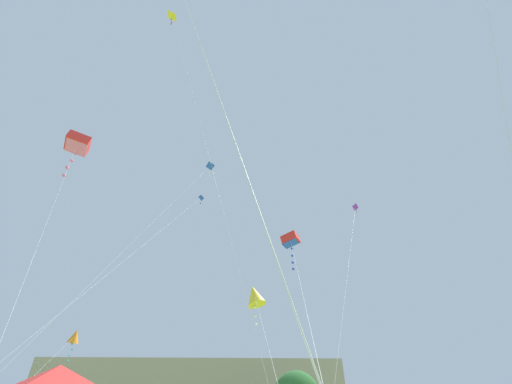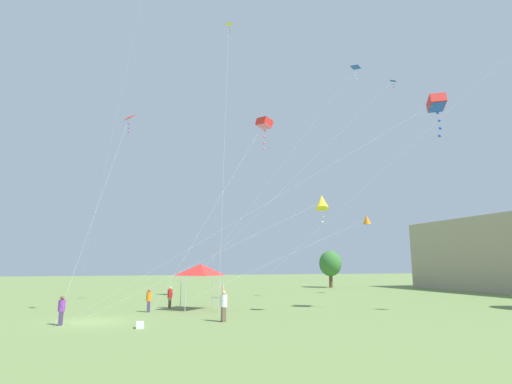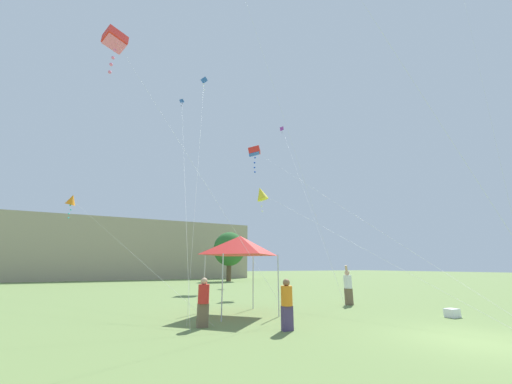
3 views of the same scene
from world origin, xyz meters
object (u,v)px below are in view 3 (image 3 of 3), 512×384
Objects in this scene: kite_purple_delta_0 at (282,130)px; kite_red_box_6 at (115,40)px; kite_blue_delta_3 at (204,81)px; kite_red_box_9 at (254,152)px; kite_yellow_diamond_5 at (261,194)px; festival_tent at (240,246)px; person_red_shirt at (203,300)px; person_orange_shirt at (287,302)px; kite_blue_delta_1 at (182,103)px; cooler_box at (452,313)px; kite_orange_diamond_8 at (72,200)px; person_white_shirt at (348,285)px.

kite_purple_delta_0 is 1.37× the size of kite_red_box_6.
kite_blue_delta_3 is 0.84× the size of kite_red_box_9.
kite_blue_delta_3 reaches higher than kite_yellow_diamond_5.
festival_tent is at bearing -47.75° from kite_red_box_6.
kite_red_box_6 is (-4.76, 9.73, 17.33)m from person_red_shirt.
person_orange_shirt is (0.16, -3.79, -2.13)m from festival_tent.
kite_blue_delta_1 is 1.29× the size of kite_yellow_diamond_5.
cooler_box is at bearing -30.76° from festival_tent.
person_red_shirt is 25.90m from kite_blue_delta_3.
kite_red_box_6 is (-6.94, -10.58, -2.63)m from kite_blue_delta_1.
kite_red_box_6 is at bearing 119.14° from person_red_shirt.
kite_red_box_9 is (18.37, -5.54, 6.65)m from kite_orange_diamond_8.
kite_blue_delta_3 reaches higher than kite_orange_diamond_8.
person_orange_shirt is at bearing -33.25° from person_red_shirt.
person_red_shirt is at bearing -102.64° from kite_blue_delta_3.
kite_orange_diamond_8 is at bearing 137.79° from kite_yellow_diamond_5.
kite_red_box_6 reaches higher than festival_tent.
festival_tent is 6.40× the size of cooler_box.
kite_red_box_9 reaches higher than festival_tent.
kite_red_box_9 is at bearing 62.57° from person_red_shirt.
person_white_shirt is at bearing 2.41° from festival_tent.
person_white_shirt reaches higher than cooler_box.
cooler_box is 10.38m from person_red_shirt.
kite_purple_delta_0 is (20.11, 26.88, 23.37)m from person_red_shirt.
kite_blue_delta_3 is at bearing 84.69° from festival_tent.
kite_purple_delta_0 reaches higher than kite_red_box_9.
person_white_shirt is 0.08× the size of kite_red_box_9.
festival_tent is 37.27m from kite_purple_delta_0.
kite_red_box_9 is at bearing -14.30° from kite_blue_delta_1.
cooler_box is at bearing -56.06° from kite_orange_diamond_8.
kite_blue_delta_1 is 1.16× the size of kite_red_box_6.
person_orange_shirt is 28.47m from kite_orange_diamond_8.
person_red_shirt is 2.98m from person_orange_shirt.
kite_red_box_6 is at bearing -178.90° from kite_yellow_diamond_5.
kite_blue_delta_3 is 9.57m from kite_red_box_9.
kite_red_box_6 is (-13.74, 7.43, 17.20)m from person_white_shirt.
festival_tent is 7.03m from person_white_shirt.
person_orange_shirt is at bearing -89.42° from kite_blue_delta_1.
kite_blue_delta_3 is at bearing 109.58° from cooler_box.
kite_yellow_diamond_5 is 15.96m from kite_red_box_6.
kite_purple_delta_0 is at bearing 54.31° from festival_tent.
kite_orange_diamond_8 is at bearing 163.23° from kite_red_box_9.
person_orange_shirt is 25.99m from kite_red_box_9.
person_red_shirt is at bearing -4.22° from person_white_shirt.
kite_blue_delta_3 is at bearing -35.57° from kite_orange_diamond_8.
kite_blue_delta_1 is at bearing 165.70° from kite_red_box_9.
person_white_shirt is at bearing -69.31° from kite_blue_delta_1.
kite_purple_delta_0 is at bearing 42.85° from kite_red_box_9.
kite_blue_delta_1 is 15.98m from kite_orange_diamond_8.
person_orange_shirt is (-6.58, -4.07, -0.14)m from person_white_shirt.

